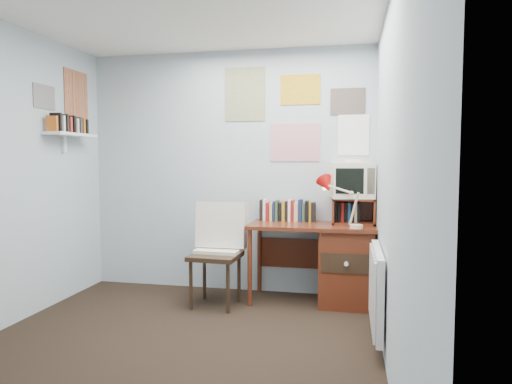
# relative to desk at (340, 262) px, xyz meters

# --- Properties ---
(ground) EXTENTS (3.50, 3.50, 0.00)m
(ground) POSITION_rel_desk_xyz_m (-1.17, -1.48, -0.41)
(ground) COLOR black
(ground) RESTS_ON ground
(back_wall) EXTENTS (3.00, 0.02, 2.50)m
(back_wall) POSITION_rel_desk_xyz_m (-1.17, 0.27, 0.84)
(back_wall) COLOR #AAB7C2
(back_wall) RESTS_ON ground
(right_wall) EXTENTS (0.02, 3.50, 2.50)m
(right_wall) POSITION_rel_desk_xyz_m (0.33, -1.48, 0.84)
(right_wall) COLOR #AAB7C2
(right_wall) RESTS_ON ground
(desk) EXTENTS (1.20, 0.55, 0.76)m
(desk) POSITION_rel_desk_xyz_m (0.00, 0.00, 0.00)
(desk) COLOR #612716
(desk) RESTS_ON ground
(desk_chair) EXTENTS (0.51, 0.49, 0.95)m
(desk_chair) POSITION_rel_desk_xyz_m (-1.15, -0.30, 0.07)
(desk_chair) COLOR black
(desk_chair) RESTS_ON ground
(desk_lamp) EXTENTS (0.32, 0.29, 0.42)m
(desk_lamp) POSITION_rel_desk_xyz_m (0.14, -0.18, 0.57)
(desk_lamp) COLOR #B60F0C
(desk_lamp) RESTS_ON desk
(tv_riser) EXTENTS (0.40, 0.30, 0.25)m
(tv_riser) POSITION_rel_desk_xyz_m (0.12, 0.11, 0.48)
(tv_riser) COLOR #612716
(tv_riser) RESTS_ON desk
(crt_tv) EXTENTS (0.44, 0.41, 0.37)m
(crt_tv) POSITION_rel_desk_xyz_m (0.10, 0.13, 0.79)
(crt_tv) COLOR beige
(crt_tv) RESTS_ON tv_riser
(book_row) EXTENTS (0.60, 0.14, 0.22)m
(book_row) POSITION_rel_desk_xyz_m (-0.51, 0.18, 0.46)
(book_row) COLOR #612716
(book_row) RESTS_ON desk
(radiator) EXTENTS (0.09, 0.80, 0.60)m
(radiator) POSITION_rel_desk_xyz_m (0.29, -0.93, 0.01)
(radiator) COLOR white
(radiator) RESTS_ON right_wall
(wall_shelf) EXTENTS (0.20, 0.62, 0.24)m
(wall_shelf) POSITION_rel_desk_xyz_m (-2.57, -0.38, 1.21)
(wall_shelf) COLOR white
(wall_shelf) RESTS_ON left_wall
(posters_back) EXTENTS (1.20, 0.01, 0.90)m
(posters_back) POSITION_rel_desk_xyz_m (-0.47, 0.26, 1.44)
(posters_back) COLOR white
(posters_back) RESTS_ON back_wall
(posters_left) EXTENTS (0.01, 0.70, 0.60)m
(posters_left) POSITION_rel_desk_xyz_m (-2.67, -0.38, 1.59)
(posters_left) COLOR white
(posters_left) RESTS_ON left_wall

